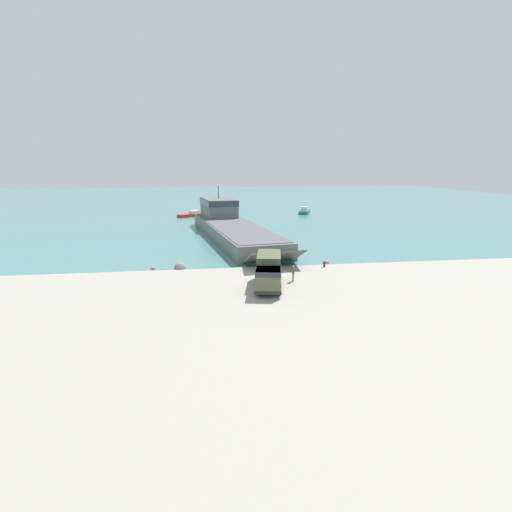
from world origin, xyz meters
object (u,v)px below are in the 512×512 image
Objects in this scene: military_truck at (269,271)px; moored_boat_b at (304,211)px; soldier_on_ramp at (293,272)px; landing_craft at (229,224)px; moored_boat_a at (193,214)px; mooring_bollard at (324,264)px.

military_truck reaches higher than moored_boat_b.
soldier_on_ramp is 60.62m from moored_boat_b.
landing_craft is 5.79× the size of moored_boat_b.
military_truck is at bearing 154.15° from moored_boat_a.
soldier_on_ramp is at bearing -90.13° from landing_craft.
military_truck is 58.44m from moored_boat_a.
moored_boat_b is (27.59, 1.97, 0.12)m from moored_boat_a.
military_truck reaches higher than mooring_bollard.
military_truck is 1.09× the size of moored_boat_b.
landing_craft is at bearing 159.85° from moored_boat_a.
mooring_bollard is at bearing 142.16° from military_truck.
moored_boat_b is 54.19m from mooring_bollard.
moored_boat_a is 1.03× the size of moored_boat_b.
military_truck is at bearing -95.78° from landing_craft.
landing_craft is 30.80m from military_truck.
mooring_bollard is at bearing -81.08° from moored_boat_b.
soldier_on_ramp reaches higher than moored_boat_a.
moored_boat_b is (16.67, 58.28, -0.39)m from soldier_on_ramp.
moored_boat_a is at bearing -154.60° from moored_boat_b.
moored_boat_a is at bearing 107.40° from mooring_bollard.
moored_boat_a is at bearing -62.35° from soldier_on_ramp.
soldier_on_ramp is 0.23× the size of moored_boat_a.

